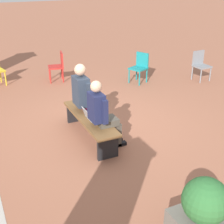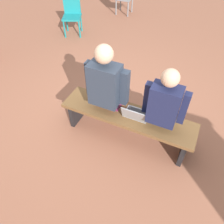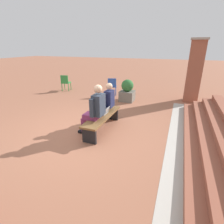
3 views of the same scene
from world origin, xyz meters
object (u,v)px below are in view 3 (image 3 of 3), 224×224
at_px(bench, 102,118).
at_px(plastic_chair_near_bench_right, 65,82).
at_px(person_student, 106,102).
at_px(laptop, 104,112).
at_px(plastic_chair_far_left, 112,85).
at_px(planter, 127,91).
at_px(person_adult, 95,109).

xyz_separation_m(bench, plastic_chair_near_bench_right, (-3.57, -3.75, 0.13)).
height_order(person_student, laptop, person_student).
bearing_deg(plastic_chair_far_left, plastic_chair_near_bench_right, -88.89).
distance_m(plastic_chair_far_left, planter, 1.15).
height_order(bench, person_student, person_student).
distance_m(plastic_chair_far_left, plastic_chair_near_bench_right, 2.64).
bearing_deg(person_student, planter, -178.09).
bearing_deg(bench, plastic_chair_far_left, -163.00).
distance_m(bench, plastic_chair_near_bench_right, 5.18).
bearing_deg(person_adult, planter, -178.62).
xyz_separation_m(laptop, plastic_chair_near_bench_right, (-3.46, -3.76, -0.02)).
distance_m(bench, plastic_chair_far_left, 3.79).
height_order(bench, person_adult, person_adult).
xyz_separation_m(person_student, laptop, (0.32, 0.08, -0.19)).
height_order(laptop, plastic_chair_near_bench_right, plastic_chair_near_bench_right).
relative_size(laptop, plastic_chair_far_left, 0.38).
height_order(person_student, plastic_chair_near_bench_right, person_student).
bearing_deg(bench, person_student, -171.65).
bearing_deg(person_student, bench, 8.35).
height_order(plastic_chair_far_left, planter, planter).
bearing_deg(laptop, plastic_chair_far_left, -162.32).
distance_m(bench, person_adult, 0.49).
bearing_deg(plastic_chair_near_bench_right, planter, 80.66).
height_order(person_adult, plastic_chair_near_bench_right, person_adult).
xyz_separation_m(plastic_chair_near_bench_right, planter, (0.59, 3.60, -0.04)).
relative_size(bench, plastic_chair_near_bench_right, 2.14).
bearing_deg(person_adult, bench, 167.34).
bearing_deg(bench, laptop, 173.85).
height_order(person_student, person_adult, person_adult).
bearing_deg(person_adult, plastic_chair_far_left, -165.22).
relative_size(person_adult, plastic_chair_far_left, 1.65).
relative_size(bench, person_adult, 1.30).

